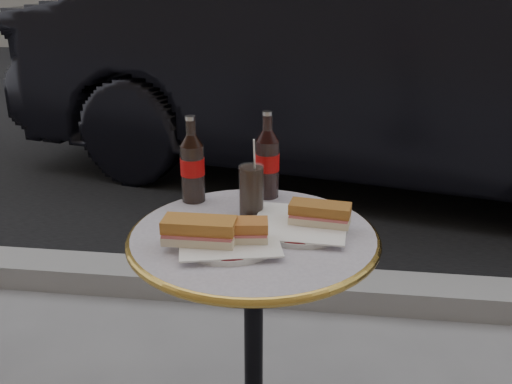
# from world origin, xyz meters

# --- Properties ---
(asphalt_road) EXTENTS (40.00, 8.00, 0.00)m
(asphalt_road) POSITION_xyz_m (0.00, 5.00, 0.00)
(asphalt_road) COLOR black
(asphalt_road) RESTS_ON ground
(curb) EXTENTS (40.00, 0.20, 0.12)m
(curb) POSITION_xyz_m (0.00, 0.90, 0.05)
(curb) COLOR gray
(curb) RESTS_ON ground
(bistro_table) EXTENTS (0.62, 0.62, 0.73)m
(bistro_table) POSITION_xyz_m (0.00, 0.00, 0.37)
(bistro_table) COLOR #BAB2C4
(bistro_table) RESTS_ON ground
(plate_left) EXTENTS (0.26, 0.26, 0.01)m
(plate_left) POSITION_xyz_m (-0.05, -0.06, 0.74)
(plate_left) COLOR silver
(plate_left) RESTS_ON bistro_table
(plate_right) EXTENTS (0.29, 0.29, 0.01)m
(plate_right) POSITION_xyz_m (0.11, 0.04, 0.74)
(plate_right) COLOR silver
(plate_right) RESTS_ON bistro_table
(sandwich_left_a) EXTENTS (0.17, 0.08, 0.06)m
(sandwich_left_a) POSITION_xyz_m (-0.11, -0.10, 0.77)
(sandwich_left_a) COLOR #AF6D2C
(sandwich_left_a) RESTS_ON plate_left
(sandwich_left_b) EXTENTS (0.15, 0.08, 0.05)m
(sandwich_left_b) POSITION_xyz_m (-0.03, -0.08, 0.77)
(sandwich_left_b) COLOR #B3672D
(sandwich_left_b) RESTS_ON plate_left
(sandwich_right) EXTENTS (0.16, 0.09, 0.05)m
(sandwich_right) POSITION_xyz_m (0.16, 0.04, 0.77)
(sandwich_right) COLOR #965D26
(sandwich_right) RESTS_ON plate_right
(cola_bottle_left) EXTENTS (0.09, 0.09, 0.24)m
(cola_bottle_left) POSITION_xyz_m (-0.19, 0.19, 0.85)
(cola_bottle_left) COLOR black
(cola_bottle_left) RESTS_ON bistro_table
(cola_bottle_right) EXTENTS (0.07, 0.07, 0.25)m
(cola_bottle_right) POSITION_xyz_m (0.01, 0.25, 0.86)
(cola_bottle_right) COLOR black
(cola_bottle_right) RESTS_ON bistro_table
(cola_glass) EXTENTS (0.08, 0.08, 0.14)m
(cola_glass) POSITION_xyz_m (-0.02, 0.11, 0.80)
(cola_glass) COLOR black
(cola_glass) RESTS_ON bistro_table
(parked_car) EXTENTS (2.64, 4.94, 1.54)m
(parked_car) POSITION_xyz_m (0.44, 2.59, 0.77)
(parked_car) COLOR black
(parked_car) RESTS_ON ground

